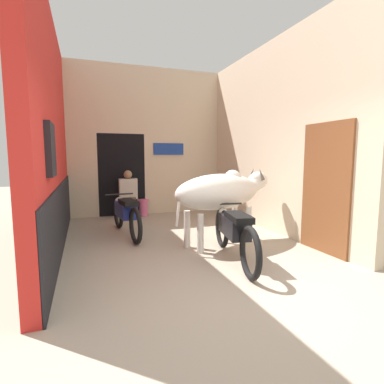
{
  "coord_description": "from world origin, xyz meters",
  "views": [
    {
      "loc": [
        -1.62,
        -2.84,
        1.56
      ],
      "look_at": [
        0.24,
        2.33,
        0.91
      ],
      "focal_mm": 28.0,
      "sensor_mm": 36.0,
      "label": 1
    }
  ],
  "objects_px": {
    "cow": "(223,192)",
    "shopkeeper_seated": "(129,193)",
    "motorcycle_far": "(126,213)",
    "motorcycle_near": "(234,231)",
    "plastic_stool": "(143,207)"
  },
  "relations": [
    {
      "from": "cow",
      "to": "shopkeeper_seated",
      "type": "relative_size",
      "value": 1.81
    },
    {
      "from": "motorcycle_far",
      "to": "motorcycle_near",
      "type": "bearing_deg",
      "value": -56.86
    },
    {
      "from": "plastic_stool",
      "to": "cow",
      "type": "bearing_deg",
      "value": -73.56
    },
    {
      "from": "motorcycle_near",
      "to": "shopkeeper_seated",
      "type": "height_order",
      "value": "shopkeeper_seated"
    },
    {
      "from": "plastic_stool",
      "to": "shopkeeper_seated",
      "type": "bearing_deg",
      "value": -159.17
    },
    {
      "from": "motorcycle_far",
      "to": "plastic_stool",
      "type": "relative_size",
      "value": 4.62
    },
    {
      "from": "shopkeeper_seated",
      "to": "plastic_stool",
      "type": "relative_size",
      "value": 2.76
    },
    {
      "from": "motorcycle_near",
      "to": "plastic_stool",
      "type": "height_order",
      "value": "motorcycle_near"
    },
    {
      "from": "cow",
      "to": "motorcycle_near",
      "type": "xyz_separation_m",
      "value": [
        -0.23,
        -0.88,
        -0.48
      ]
    },
    {
      "from": "motorcycle_far",
      "to": "cow",
      "type": "bearing_deg",
      "value": -36.32
    },
    {
      "from": "plastic_stool",
      "to": "motorcycle_near",
      "type": "bearing_deg",
      "value": -80.54
    },
    {
      "from": "cow",
      "to": "motorcycle_near",
      "type": "bearing_deg",
      "value": -104.83
    },
    {
      "from": "motorcycle_far",
      "to": "plastic_stool",
      "type": "xyz_separation_m",
      "value": [
        0.68,
        1.82,
        -0.21
      ]
    },
    {
      "from": "cow",
      "to": "motorcycle_far",
      "type": "height_order",
      "value": "cow"
    },
    {
      "from": "motorcycle_near",
      "to": "cow",
      "type": "bearing_deg",
      "value": 75.17
    }
  ]
}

